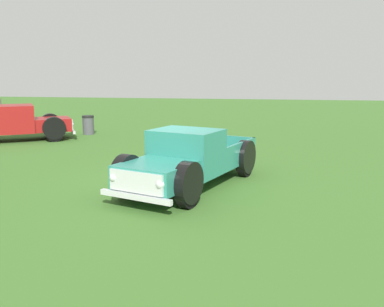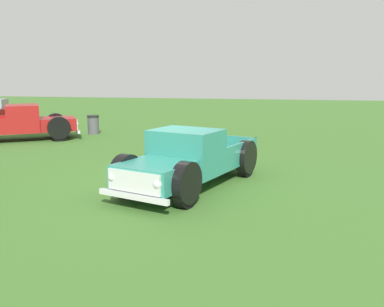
% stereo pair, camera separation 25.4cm
% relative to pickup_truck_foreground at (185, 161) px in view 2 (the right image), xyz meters
% --- Properties ---
extents(ground_plane, '(80.00, 80.00, 0.00)m').
position_rel_pickup_truck_foreground_xyz_m(ground_plane, '(0.57, 0.53, -0.76)').
color(ground_plane, '#3D6B28').
extents(pickup_truck_foreground, '(5.50, 3.42, 1.59)m').
position_rel_pickup_truck_foreground_xyz_m(pickup_truck_foreground, '(0.00, 0.00, 0.00)').
color(pickup_truck_foreground, '#2D8475').
rests_on(pickup_truck_foreground, ground_plane).
extents(pickup_truck_behind_left, '(4.50, 5.48, 1.63)m').
position_rel_pickup_truck_foreground_xyz_m(pickup_truck_behind_left, '(6.75, 9.02, 0.02)').
color(pickup_truck_behind_left, maroon).
rests_on(pickup_truck_behind_left, ground_plane).
extents(trash_can, '(0.59, 0.59, 0.95)m').
position_rel_pickup_truck_foreground_xyz_m(trash_can, '(9.26, 6.80, -0.28)').
color(trash_can, '#4C4C51').
rests_on(trash_can, ground_plane).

